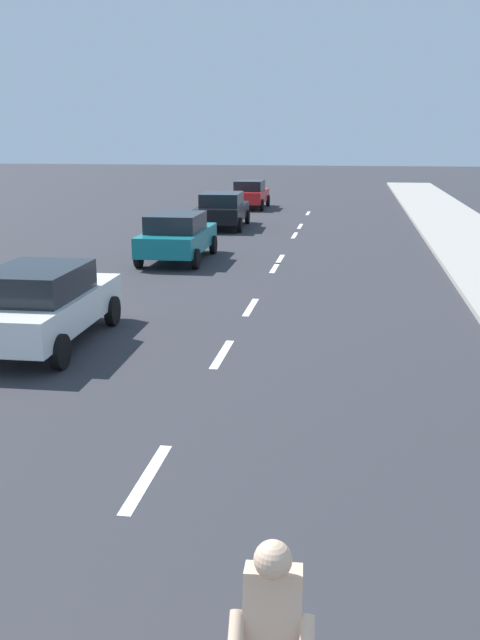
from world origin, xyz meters
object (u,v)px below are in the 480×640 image
Objects in this scene: parked_car_red at (250,193)px; parked_car_teal at (177,235)px; parked_car_white at (41,303)px; parked_car_black at (222,209)px.

parked_car_teal is at bearing -89.55° from parked_car_red.
parked_car_white is 1.09× the size of parked_car_red.
parked_car_red is (-0.03, 8.84, -0.00)m from parked_car_black.
parked_car_teal is 1.07× the size of parked_car_red.
parked_car_teal is 0.94× the size of parked_car_black.
parked_car_white is 18.47m from parked_car_black.
parked_car_red is at bearing 89.78° from parked_car_teal.
parked_car_white is 27.31m from parked_car_red.
parked_car_white is at bearing -92.41° from parked_car_teal.
parked_car_red is at bearing 88.31° from parked_car_white.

